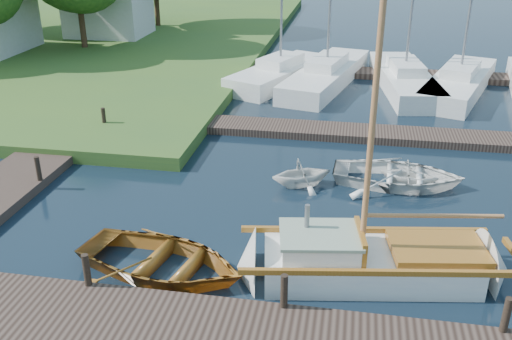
% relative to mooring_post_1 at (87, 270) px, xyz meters
% --- Properties ---
extents(ground, '(160.00, 160.00, 0.00)m').
position_rel_mooring_post_1_xyz_m(ground, '(3.00, 5.00, -0.70)').
color(ground, black).
rests_on(ground, ground).
extents(near_dock, '(18.00, 2.20, 0.30)m').
position_rel_mooring_post_1_xyz_m(near_dock, '(3.00, -1.00, -0.55)').
color(near_dock, black).
rests_on(near_dock, ground).
extents(left_dock, '(2.20, 18.00, 0.30)m').
position_rel_mooring_post_1_xyz_m(left_dock, '(-5.00, 7.00, -0.55)').
color(left_dock, black).
rests_on(left_dock, ground).
extents(far_dock, '(14.00, 1.60, 0.30)m').
position_rel_mooring_post_1_xyz_m(far_dock, '(5.00, 11.50, -0.55)').
color(far_dock, black).
rests_on(far_dock, ground).
extents(pontoon, '(30.00, 1.60, 0.30)m').
position_rel_mooring_post_1_xyz_m(pontoon, '(13.00, 21.00, -0.55)').
color(pontoon, black).
rests_on(pontoon, ground).
extents(mooring_post_1, '(0.16, 0.16, 0.80)m').
position_rel_mooring_post_1_xyz_m(mooring_post_1, '(0.00, 0.00, 0.00)').
color(mooring_post_1, black).
rests_on(mooring_post_1, near_dock).
extents(mooring_post_2, '(0.16, 0.16, 0.80)m').
position_rel_mooring_post_1_xyz_m(mooring_post_2, '(4.50, 0.00, 0.00)').
color(mooring_post_2, black).
rests_on(mooring_post_2, near_dock).
extents(mooring_post_3, '(0.16, 0.16, 0.80)m').
position_rel_mooring_post_1_xyz_m(mooring_post_3, '(9.00, 0.00, 0.00)').
color(mooring_post_3, black).
rests_on(mooring_post_3, near_dock).
extents(mooring_post_4, '(0.16, 0.16, 0.80)m').
position_rel_mooring_post_1_xyz_m(mooring_post_4, '(-4.00, 5.00, 0.00)').
color(mooring_post_4, black).
rests_on(mooring_post_4, left_dock).
extents(mooring_post_5, '(0.16, 0.16, 0.80)m').
position_rel_mooring_post_1_xyz_m(mooring_post_5, '(-4.00, 10.00, 0.00)').
color(mooring_post_5, black).
rests_on(mooring_post_5, left_dock).
extents(sailboat, '(7.37, 3.07, 9.83)m').
position_rel_mooring_post_1_xyz_m(sailboat, '(6.47, 1.94, -0.36)').
color(sailboat, silver).
rests_on(sailboat, ground).
extents(dinghy, '(4.84, 3.90, 0.89)m').
position_rel_mooring_post_1_xyz_m(dinghy, '(1.34, 1.19, -0.26)').
color(dinghy, '#8B5015').
rests_on(dinghy, ground).
extents(tender_b, '(2.51, 2.38, 1.03)m').
position_rel_mooring_post_1_xyz_m(tender_b, '(4.19, 6.69, -0.18)').
color(tender_b, silver).
rests_on(tender_b, ground).
extents(tender_c, '(4.26, 3.13, 0.86)m').
position_rel_mooring_post_1_xyz_m(tender_c, '(7.25, 7.29, -0.27)').
color(tender_c, silver).
rests_on(tender_c, ground).
extents(tender_d, '(2.06, 1.86, 0.95)m').
position_rel_mooring_post_1_xyz_m(tender_d, '(7.62, 7.30, -0.22)').
color(tender_d, silver).
rests_on(tender_d, ground).
extents(marina_boat_0, '(4.89, 7.70, 11.25)m').
position_rel_mooring_post_1_xyz_m(marina_boat_0, '(1.83, 18.80, -0.12)').
color(marina_boat_0, silver).
rests_on(marina_boat_0, ground).
extents(marina_boat_1, '(4.31, 9.58, 9.84)m').
position_rel_mooring_post_1_xyz_m(marina_boat_1, '(4.20, 18.99, -0.14)').
color(marina_boat_1, silver).
rests_on(marina_boat_1, ground).
extents(marina_boat_2, '(3.41, 8.88, 11.97)m').
position_rel_mooring_post_1_xyz_m(marina_boat_2, '(8.10, 18.80, -0.12)').
color(marina_boat_2, silver).
rests_on(marina_boat_2, ground).
extents(marina_boat_3, '(4.83, 8.82, 12.78)m').
position_rel_mooring_post_1_xyz_m(marina_boat_3, '(10.71, 18.60, -0.12)').
color(marina_boat_3, silver).
rests_on(marina_boat_3, ground).
extents(house_c, '(5.25, 4.00, 5.28)m').
position_rel_mooring_post_1_xyz_m(house_c, '(-11.00, 27.00, 1.88)').
color(house_c, beige).
rests_on(house_c, shore).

